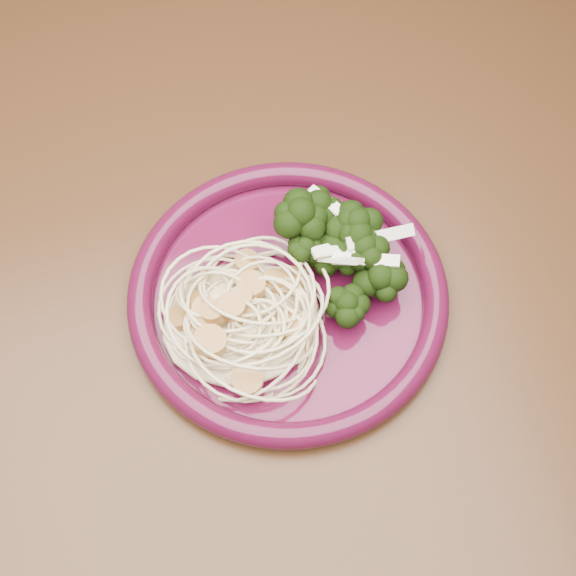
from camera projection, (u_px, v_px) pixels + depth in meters
The scene contains 6 objects.
dining_table at pixel (216, 342), 0.74m from camera, with size 1.20×0.80×0.75m.
dinner_plate at pixel (288, 294), 0.64m from camera, with size 0.33×0.33×0.02m.
spaghetti_pile at pixel (241, 317), 0.62m from camera, with size 0.13×0.11×0.03m, color #F8E7B2.
scallop_cluster at pixel (238, 297), 0.59m from camera, with size 0.12×0.12×0.04m, color tan, non-canonical shape.
broccoli_pile at pixel (344, 248), 0.64m from camera, with size 0.08×0.13×0.05m, color black.
onion_garnish at pixel (347, 228), 0.61m from camera, with size 0.06×0.09×0.05m, color white, non-canonical shape.
Camera 1 is at (-0.01, -0.32, 1.32)m, focal length 50.00 mm.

